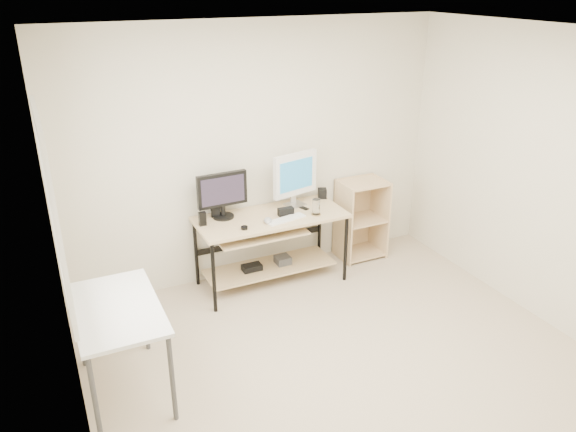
# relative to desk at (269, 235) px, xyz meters

# --- Properties ---
(room) EXTENTS (4.01, 4.01, 2.62)m
(room) POSITION_rel_desk_xyz_m (-0.11, -1.62, 0.78)
(room) COLOR #BEAC92
(room) RESTS_ON ground
(desk) EXTENTS (1.50, 0.65, 0.75)m
(desk) POSITION_rel_desk_xyz_m (0.00, 0.00, 0.00)
(desk) COLOR tan
(desk) RESTS_ON ground
(side_table) EXTENTS (0.60, 1.00, 0.75)m
(side_table) POSITION_rel_desk_xyz_m (-1.65, -1.06, 0.13)
(side_table) COLOR white
(side_table) RESTS_ON ground
(shelf_unit) EXTENTS (0.50, 0.40, 0.90)m
(shelf_unit) POSITION_rel_desk_xyz_m (1.18, 0.16, -0.09)
(shelf_unit) COLOR #D8B887
(shelf_unit) RESTS_ON ground
(black_monitor) EXTENTS (0.50, 0.21, 0.46)m
(black_monitor) POSITION_rel_desk_xyz_m (-0.41, 0.16, 0.48)
(black_monitor) COLOR black
(black_monitor) RESTS_ON desk
(white_imac) EXTENTS (0.52, 0.17, 0.56)m
(white_imac) POSITION_rel_desk_xyz_m (0.37, 0.15, 0.54)
(white_imac) COLOR silver
(white_imac) RESTS_ON desk
(keyboard) EXTENTS (0.43, 0.19, 0.01)m
(keyboard) POSITION_rel_desk_xyz_m (0.12, -0.16, 0.22)
(keyboard) COLOR white
(keyboard) RESTS_ON desk
(mouse) EXTENTS (0.12, 0.15, 0.04)m
(mouse) POSITION_rel_desk_xyz_m (-0.06, -0.14, 0.23)
(mouse) COLOR #ADADB2
(mouse) RESTS_ON desk
(center_speaker) EXTENTS (0.16, 0.08, 0.08)m
(center_speaker) POSITION_rel_desk_xyz_m (0.17, -0.05, 0.25)
(center_speaker) COLOR black
(center_speaker) RESTS_ON desk
(speaker_left) EXTENTS (0.12, 0.12, 0.19)m
(speaker_left) POSITION_rel_desk_xyz_m (-0.47, 0.22, 0.31)
(speaker_left) COLOR black
(speaker_left) RESTS_ON desk
(speaker_right) EXTENTS (0.11, 0.11, 0.11)m
(speaker_right) POSITION_rel_desk_xyz_m (0.72, 0.21, 0.26)
(speaker_right) COLOR black
(speaker_right) RESTS_ON desk
(audio_controller) EXTENTS (0.07, 0.04, 0.14)m
(audio_controller) POSITION_rel_desk_xyz_m (-0.66, 0.06, 0.28)
(audio_controller) COLOR black
(audio_controller) RESTS_ON desk
(volume_puck) EXTENTS (0.09, 0.09, 0.03)m
(volume_puck) POSITION_rel_desk_xyz_m (-0.33, -0.19, 0.23)
(volume_puck) COLOR black
(volume_puck) RESTS_ON desk
(smartphone) EXTENTS (0.08, 0.11, 0.01)m
(smartphone) POSITION_rel_desk_xyz_m (0.41, 0.02, 0.22)
(smartphone) COLOR black
(smartphone) RESTS_ON desk
(coaster) EXTENTS (0.12, 0.12, 0.01)m
(coaster) POSITION_rel_desk_xyz_m (0.45, -0.17, 0.21)
(coaster) COLOR olive
(coaster) RESTS_ON desk
(drinking_glass) EXTENTS (0.09, 0.09, 0.16)m
(drinking_glass) POSITION_rel_desk_xyz_m (0.45, -0.17, 0.30)
(drinking_glass) COLOR white
(drinking_glass) RESTS_ON coaster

